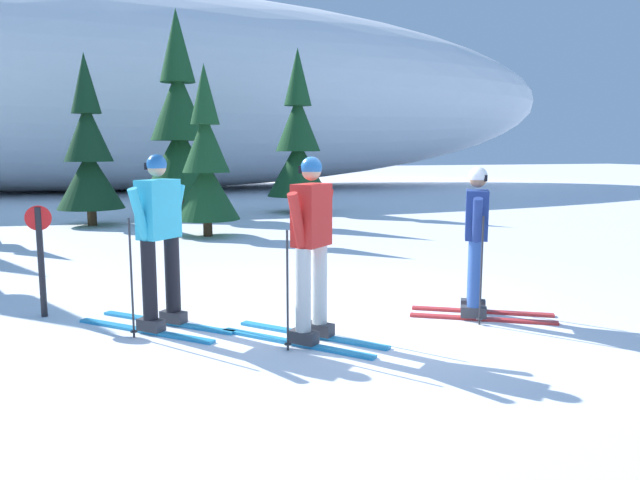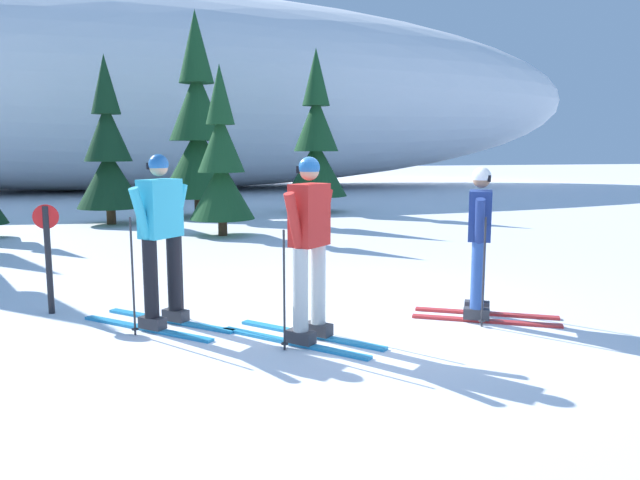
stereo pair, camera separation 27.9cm
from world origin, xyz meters
name	(u,v)px [view 1 (the left image)]	position (x,y,z in m)	size (l,w,h in m)	color
ground_plane	(356,320)	(0.00, 0.00, 0.00)	(120.00, 120.00, 0.00)	white
skier_navy_jacket	(476,239)	(1.33, -0.28, 0.89)	(1.60, 1.20, 1.69)	red
skier_cyan_jacket	(159,238)	(-2.08, 0.33, 0.97)	(1.56, 1.57, 1.84)	#2893CC
skier_red_jacket	(311,247)	(-0.72, -0.59, 0.95)	(1.44, 1.57, 1.82)	#2893CC
pine_tree_center	(89,154)	(-3.05, 10.14, 1.76)	(1.63, 1.63, 4.21)	#47301E
pine_tree_center_right	(179,132)	(-0.72, 11.31, 2.36)	(2.18, 2.18, 5.64)	#47301E
pine_tree_right	(206,165)	(-0.58, 7.29, 1.54)	(1.43, 1.43, 3.69)	#47301E
pine_tree_far_right	(298,145)	(2.80, 11.74, 2.03)	(1.87, 1.87, 4.85)	#47301E
snow_ridge_background	(103,92)	(-2.73, 24.15, 4.44)	(45.15, 15.46, 8.89)	white
trail_marker_post	(41,254)	(-3.32, 1.26, 0.73)	(0.28, 0.07, 1.27)	black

